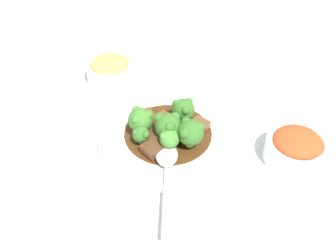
# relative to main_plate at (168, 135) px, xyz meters

# --- Properties ---
(ground_plane) EXTENTS (4.00, 4.00, 0.00)m
(ground_plane) POSITION_rel_main_plate_xyz_m (0.00, 0.00, -0.01)
(ground_plane) COLOR silver
(main_plate) EXTENTS (0.29, 0.29, 0.02)m
(main_plate) POSITION_rel_main_plate_xyz_m (0.00, 0.00, 0.00)
(main_plate) COLOR white
(main_plate) RESTS_ON ground_plane
(beef_strip_0) EXTENTS (0.07, 0.04, 0.01)m
(beef_strip_0) POSITION_rel_main_plate_xyz_m (0.05, 0.02, 0.01)
(beef_strip_0) COLOR brown
(beef_strip_0) RESTS_ON main_plate
(beef_strip_1) EXTENTS (0.05, 0.06, 0.02)m
(beef_strip_1) POSITION_rel_main_plate_xyz_m (-0.03, 0.05, 0.02)
(beef_strip_1) COLOR #56331E
(beef_strip_1) RESTS_ON main_plate
(beef_strip_2) EXTENTS (0.06, 0.05, 0.01)m
(beef_strip_2) POSITION_rel_main_plate_xyz_m (0.02, -0.01, 0.01)
(beef_strip_2) COLOR brown
(beef_strip_2) RESTS_ON main_plate
(beef_strip_3) EXTENTS (0.05, 0.08, 0.01)m
(beef_strip_3) POSITION_rel_main_plate_xyz_m (-0.03, -0.04, 0.02)
(beef_strip_3) COLOR brown
(beef_strip_3) RESTS_ON main_plate
(beef_strip_4) EXTENTS (0.06, 0.06, 0.01)m
(beef_strip_4) POSITION_rel_main_plate_xyz_m (-0.00, 0.03, 0.02)
(beef_strip_4) COLOR #56331E
(beef_strip_4) RESTS_ON main_plate
(broccoli_floret_0) EXTENTS (0.05, 0.05, 0.06)m
(broccoli_floret_0) POSITION_rel_main_plate_xyz_m (0.02, 0.05, 0.04)
(broccoli_floret_0) COLOR #7FA84C
(broccoli_floret_0) RESTS_ON main_plate
(broccoli_floret_1) EXTENTS (0.05, 0.05, 0.06)m
(broccoli_floret_1) POSITION_rel_main_plate_xyz_m (-0.02, 0.01, 0.04)
(broccoli_floret_1) COLOR #8EB756
(broccoli_floret_1) RESTS_ON main_plate
(broccoli_floret_2) EXTENTS (0.04, 0.04, 0.04)m
(broccoli_floret_2) POSITION_rel_main_plate_xyz_m (-0.04, 0.02, 0.04)
(broccoli_floret_2) COLOR #7FA84C
(broccoli_floret_2) RESTS_ON main_plate
(broccoli_floret_3) EXTENTS (0.05, 0.05, 0.06)m
(broccoli_floret_3) POSITION_rel_main_plate_xyz_m (-0.05, -0.02, 0.04)
(broccoli_floret_3) COLOR #8EB756
(broccoli_floret_3) RESTS_ON main_plate
(broccoli_floret_4) EXTENTS (0.05, 0.05, 0.05)m
(broccoli_floret_4) POSITION_rel_main_plate_xyz_m (0.02, -0.05, 0.04)
(broccoli_floret_4) COLOR #7FA84C
(broccoli_floret_4) RESTS_ON main_plate
(broccoli_floret_5) EXTENTS (0.03, 0.03, 0.04)m
(broccoli_floret_5) POSITION_rel_main_plate_xyz_m (-0.00, 0.06, 0.03)
(broccoli_floret_5) COLOR #7FA84C
(broccoli_floret_5) RESTS_ON main_plate
(serving_spoon) EXTENTS (0.19, 0.13, 0.01)m
(serving_spoon) POSITION_rel_main_plate_xyz_m (-0.08, 0.05, 0.02)
(serving_spoon) COLOR silver
(serving_spoon) RESTS_ON main_plate
(side_bowl_kimchi) EXTENTS (0.12, 0.12, 0.06)m
(side_bowl_kimchi) POSITION_rel_main_plate_xyz_m (-0.17, -0.18, 0.02)
(side_bowl_kimchi) COLOR white
(side_bowl_kimchi) RESTS_ON ground_plane
(side_bowl_appetizer) EXTENTS (0.12, 0.12, 0.06)m
(side_bowl_appetizer) POSITION_rel_main_plate_xyz_m (0.25, 0.02, 0.02)
(side_bowl_appetizer) COLOR white
(side_bowl_appetizer) RESTS_ON ground_plane
(sauce_dish) EXTENTS (0.07, 0.07, 0.01)m
(sauce_dish) POSITION_rel_main_plate_xyz_m (-0.10, 0.20, -0.00)
(sauce_dish) COLOR white
(sauce_dish) RESTS_ON ground_plane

